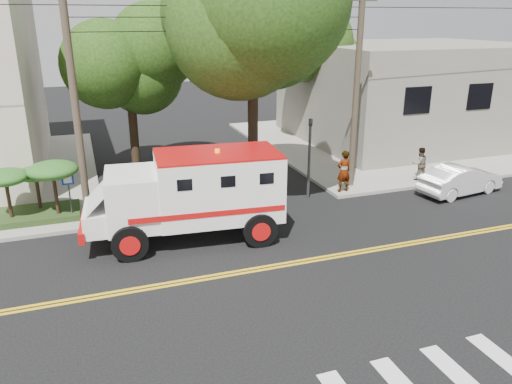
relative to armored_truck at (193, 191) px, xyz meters
name	(u,v)px	position (x,y,z in m)	size (l,w,h in m)	color
ground	(275,266)	(1.95, -3.06, -1.82)	(100.00, 100.00, 0.00)	black
sidewalk_ne	(391,141)	(15.45, 10.44, -1.74)	(17.00, 17.00, 0.15)	gray
building_right	(411,91)	(16.95, 10.94, 1.33)	(14.00, 12.00, 6.00)	slate
utility_pole_left	(76,109)	(-3.65, 2.94, 2.68)	(0.28, 0.28, 9.00)	#382D23
utility_pole_right	(356,93)	(8.25, 3.14, 2.68)	(0.28, 0.28, 9.00)	#382D23
tree_main	(265,30)	(3.89, 3.14, 5.38)	(6.08, 5.70, 9.85)	black
tree_left	(135,60)	(-0.73, 8.72, 3.91)	(4.48, 4.20, 7.70)	black
tree_right	(315,44)	(10.80, 12.71, 4.28)	(4.80, 4.50, 8.20)	black
traffic_signal	(309,150)	(5.75, 2.54, 0.41)	(0.15, 0.18, 3.60)	#3F3F42
accessibility_sign	(69,190)	(-4.25, 3.11, -0.45)	(0.45, 0.10, 2.02)	#3F3F42
palm_planter	(34,183)	(-5.48, 3.56, -0.17)	(3.52, 2.63, 2.36)	#1E3314
armored_truck	(193,191)	(0.00, 0.00, 0.00)	(7.21, 3.34, 3.19)	white
parked_sedan	(460,180)	(12.57, 0.74, -1.14)	(1.43, 4.11, 1.35)	silver
pedestrian_a	(344,171)	(7.45, 2.44, -0.70)	(0.70, 0.46, 1.93)	gray
pedestrian_b	(420,164)	(11.82, 2.76, -0.86)	(0.79, 0.61, 1.62)	gray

